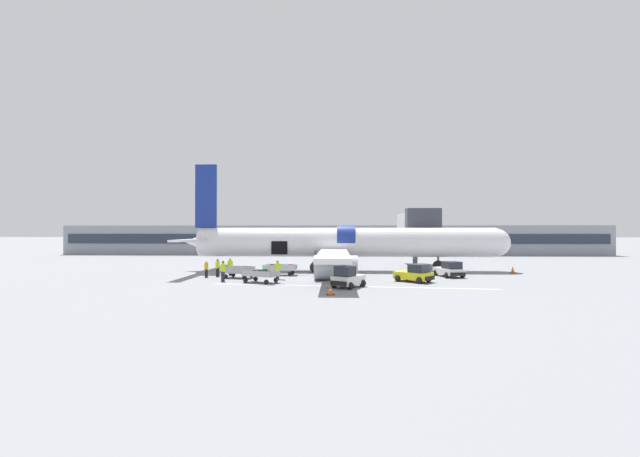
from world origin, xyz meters
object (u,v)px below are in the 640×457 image
(baggage_cart_loading, at_px, (240,272))
(baggage_cart_empty, at_px, (262,276))
(airplane, at_px, (341,244))
(ground_crew_supervisor, at_px, (218,267))
(ground_crew_loader_a, at_px, (277,269))
(ground_crew_loader_b, at_px, (206,269))
(baggage_tug_lead, at_px, (347,278))
(baggage_tug_rear, at_px, (450,270))
(baggage_cart_queued, at_px, (281,269))
(ground_crew_helper, at_px, (230,266))
(baggage_tug_mid, at_px, (415,274))
(ground_crew_driver, at_px, (223,271))

(baggage_cart_loading, xyz_separation_m, baggage_cart_empty, (2.63, -3.17, 0.06))
(airplane, distance_m, ground_crew_supervisor, 13.30)
(ground_crew_loader_a, distance_m, ground_crew_supervisor, 6.29)
(ground_crew_loader_b, bearing_deg, ground_crew_loader_a, -9.37)
(baggage_tug_lead, distance_m, baggage_cart_empty, 7.50)
(baggage_tug_rear, bearing_deg, baggage_cart_loading, -174.95)
(baggage_cart_queued, height_order, ground_crew_loader_a, ground_crew_loader_a)
(baggage_tug_rear, distance_m, baggage_cart_queued, 16.17)
(ground_crew_supervisor, relative_size, ground_crew_helper, 0.99)
(baggage_tug_rear, xyz_separation_m, baggage_cart_empty, (-16.92, -4.90, -0.08))
(ground_crew_loader_a, bearing_deg, ground_crew_helper, 149.40)
(baggage_tug_lead, relative_size, baggage_cart_queued, 0.74)
(baggage_tug_mid, distance_m, ground_crew_driver, 16.41)
(baggage_cart_loading, relative_size, ground_crew_helper, 2.16)
(airplane, height_order, baggage_cart_loading, airplane)
(baggage_cart_loading, xyz_separation_m, ground_crew_helper, (-1.58, 2.36, 0.38))
(airplane, height_order, baggage_cart_queued, airplane)
(baggage_tug_rear, bearing_deg, airplane, 153.00)
(ground_crew_loader_b, height_order, ground_crew_supervisor, ground_crew_supervisor)
(baggage_cart_queued, distance_m, ground_crew_driver, 6.63)
(ground_crew_driver, height_order, ground_crew_helper, ground_crew_driver)
(baggage_tug_rear, xyz_separation_m, baggage_cart_queued, (-16.15, 0.84, -0.10))
(baggage_cart_empty, relative_size, ground_crew_loader_b, 2.45)
(baggage_tug_rear, bearing_deg, baggage_tug_mid, -136.50)
(ground_crew_helper, bearing_deg, baggage_tug_rear, -1.71)
(ground_crew_loader_b, bearing_deg, baggage_cart_loading, -7.74)
(baggage_tug_mid, xyz_separation_m, ground_crew_loader_b, (-18.84, 2.54, 0.15))
(ground_crew_loader_a, bearing_deg, baggage_cart_empty, -110.47)
(baggage_tug_lead, relative_size, ground_crew_supervisor, 1.86)
(baggage_cart_loading, relative_size, baggage_cart_queued, 0.87)
(ground_crew_supervisor, xyz_separation_m, ground_crew_helper, (0.88, 1.22, 0.01))
(ground_crew_loader_b, distance_m, ground_crew_driver, 3.80)
(baggage_cart_empty, relative_size, ground_crew_helper, 2.26)
(airplane, distance_m, baggage_tug_rear, 11.69)
(ground_crew_helper, bearing_deg, ground_crew_loader_b, -132.17)
(baggage_cart_queued, bearing_deg, baggage_tug_mid, -21.03)
(ground_crew_loader_a, bearing_deg, baggage_tug_mid, -6.72)
(baggage_tug_rear, xyz_separation_m, baggage_cart_loading, (-19.55, -1.73, -0.14))
(baggage_tug_mid, xyz_separation_m, baggage_cart_loading, (-15.53, 2.09, -0.16))
(baggage_tug_mid, bearing_deg, ground_crew_driver, -178.68)
(baggage_tug_mid, distance_m, baggage_tug_rear, 5.55)
(baggage_tug_mid, xyz_separation_m, baggage_cart_empty, (-12.89, -1.08, -0.10))
(airplane, relative_size, baggage_tug_mid, 10.48)
(baggage_cart_loading, height_order, baggage_cart_empty, baggage_cart_empty)
(ground_crew_driver, bearing_deg, baggage_tug_rear, 11.61)
(airplane, bearing_deg, baggage_tug_rear, -27.00)
(ground_crew_loader_a, bearing_deg, ground_crew_driver, -158.09)
(baggage_tug_mid, bearing_deg, baggage_cart_empty, -175.22)
(baggage_tug_lead, bearing_deg, baggage_cart_queued, 127.42)
(baggage_cart_empty, height_order, ground_crew_driver, ground_crew_driver)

